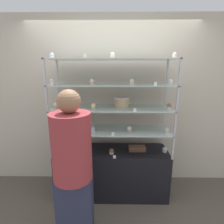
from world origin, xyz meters
name	(u,v)px	position (x,y,z in m)	size (l,w,h in m)	color
ground_plane	(112,192)	(0.00, 0.00, 0.00)	(20.00, 20.00, 0.00)	brown
back_wall	(112,103)	(0.00, 0.40, 1.30)	(8.00, 0.05, 2.60)	beige
display_base	(112,172)	(0.00, 0.00, 0.35)	(1.59, 0.51, 0.69)	black
display_riser_lower	(112,131)	(0.00, 0.00, 0.99)	(1.59, 0.51, 0.32)	#B7B7BC
display_riser_middle	(112,109)	(0.00, 0.00, 1.31)	(1.59, 0.51, 0.32)	#B7B7BC
display_riser_upper	(112,85)	(0.00, 0.00, 1.62)	(1.59, 0.51, 0.32)	#B7B7BC
display_riser_top	(112,60)	(0.00, 0.00, 1.94)	(1.59, 0.51, 0.32)	#B7B7BC
layer_cake_centerpiece	(122,102)	(0.13, 0.08, 1.39)	(0.21, 0.21, 0.13)	#DBBC84
sheet_cake_frosted	(137,149)	(0.36, 0.00, 0.72)	(0.24, 0.13, 0.06)	brown
cupcake_0	(60,149)	(-0.74, -0.04, 0.73)	(0.06, 0.06, 0.08)	beige
cupcake_1	(85,150)	(-0.38, -0.08, 0.73)	(0.06, 0.06, 0.08)	beige
cupcake_2	(111,151)	(-0.01, -0.10, 0.73)	(0.06, 0.06, 0.08)	white
cupcake_3	(165,150)	(0.74, -0.05, 0.73)	(0.06, 0.06, 0.08)	#CCB28C
price_tag_0	(115,157)	(0.04, -0.24, 0.71)	(0.04, 0.00, 0.04)	white
cupcake_4	(57,128)	(-0.75, -0.04, 1.04)	(0.06, 0.06, 0.08)	white
cupcake_5	(93,129)	(-0.25, -0.09, 1.04)	(0.06, 0.06, 0.08)	white
cupcake_6	(129,129)	(0.23, -0.08, 1.04)	(0.06, 0.06, 0.08)	#CCB28C
cupcake_7	(167,131)	(0.72, -0.13, 1.04)	(0.06, 0.06, 0.08)	beige
price_tag_1	(113,134)	(0.02, -0.24, 1.03)	(0.04, 0.00, 0.04)	white
cupcake_8	(56,106)	(-0.74, -0.06, 1.36)	(0.06, 0.06, 0.08)	#CCB28C
cupcake_9	(93,106)	(-0.24, -0.09, 1.36)	(0.06, 0.06, 0.08)	#CCB28C
cupcake_10	(169,106)	(0.74, -0.09, 1.36)	(0.06, 0.06, 0.08)	beige
price_tag_2	(135,110)	(0.28, -0.24, 1.34)	(0.04, 0.00, 0.04)	white
cupcake_11	(52,82)	(-0.74, -0.12, 1.67)	(0.06, 0.06, 0.07)	white
cupcake_12	(92,82)	(-0.26, -0.06, 1.67)	(0.06, 0.06, 0.07)	#CCB28C
cupcake_13	(132,82)	(0.25, -0.06, 1.67)	(0.06, 0.06, 0.07)	beige
cupcake_14	(170,82)	(0.73, -0.09, 1.67)	(0.06, 0.06, 0.07)	beige
price_tag_3	(156,84)	(0.51, -0.24, 1.66)	(0.04, 0.00, 0.04)	white
cupcake_15	(52,56)	(-0.73, -0.10, 1.99)	(0.05, 0.05, 0.07)	beige
cupcake_16	(112,55)	(0.01, -0.13, 1.99)	(0.05, 0.05, 0.07)	beige
cupcake_17	(175,55)	(0.75, -0.11, 1.99)	(0.05, 0.05, 0.07)	beige
price_tag_4	(85,56)	(-0.30, -0.24, 1.98)	(0.04, 0.00, 0.04)	white
customer_figure	(73,167)	(-0.38, -0.76, 0.88)	(0.39, 0.39, 1.66)	#282D47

